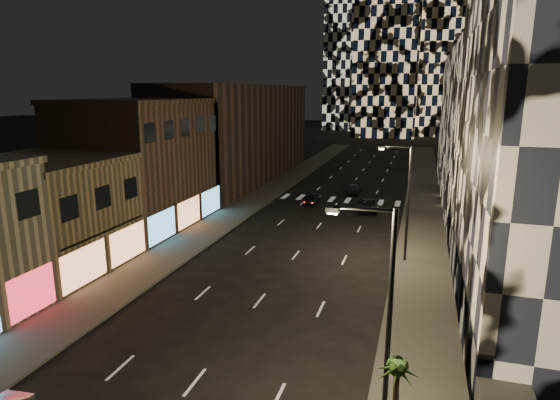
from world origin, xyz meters
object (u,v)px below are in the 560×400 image
Objects in this scene: streetlight_near at (383,309)px; palm_tree at (397,374)px; car_dark_oncoming at (354,189)px; car_dark_rightlane at (368,206)px; streetlight_far at (405,195)px; car_dark_midlane at (312,199)px.

palm_tree is (0.65, -0.29, -2.40)m from streetlight_near.
car_dark_oncoming is 0.89× the size of car_dark_rightlane.
streetlight_far is 16.53m from car_dark_rightlane.
car_dark_oncoming is 1.21× the size of palm_tree.
palm_tree is at bearing 101.61° from car_dark_oncoming.
car_dark_oncoming is (3.92, 7.48, -0.02)m from car_dark_midlane.
car_dark_midlane is (-11.17, 16.89, -4.74)m from streetlight_far.
streetlight_far reaches higher than car_dark_oncoming.
palm_tree reaches higher than car_dark_oncoming.
streetlight_far is 1.94× the size of car_dark_rightlane.
streetlight_far reaches higher than car_dark_rightlane.
streetlight_near is 2.19× the size of car_dark_oncoming.
streetlight_near is 1.94× the size of car_dark_rightlane.
streetlight_near is at bearing -73.27° from car_dark_midlane.
car_dark_oncoming is at bearing 106.57° from streetlight_far.
car_dark_oncoming is at bearing 99.28° from streetlight_near.
streetlight_near is at bearing 155.90° from palm_tree.
car_dark_rightlane reaches higher than car_dark_midlane.
car_dark_oncoming is at bearing 101.63° from car_dark_rightlane.
car_dark_rightlane is at bearing -13.78° from car_dark_midlane.
palm_tree is (11.81, -37.17, 2.34)m from car_dark_midlane.
streetlight_far is 20.44m from palm_tree.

